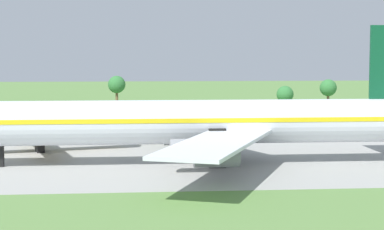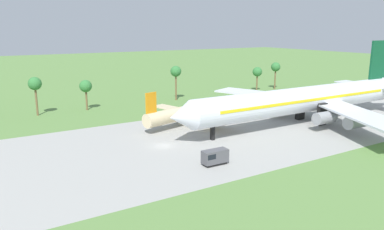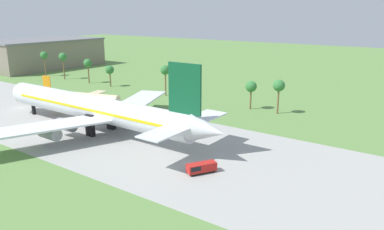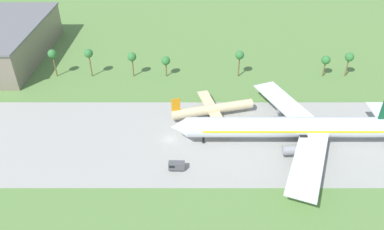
{
  "view_description": "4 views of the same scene",
  "coord_description": "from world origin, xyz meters",
  "px_view_note": "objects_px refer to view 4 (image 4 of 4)",
  "views": [
    {
      "loc": [
        28.95,
        -101.33,
        16.01
      ],
      "look_at": [
        38.1,
        -1.88,
        7.15
      ],
      "focal_mm": 65.0,
      "sensor_mm": 36.0,
      "label": 1
    },
    {
      "loc": [
        -33.12,
        -65.56,
        23.48
      ],
      "look_at": [
        5.77,
        -1.88,
        6.15
      ],
      "focal_mm": 35.0,
      "sensor_mm": 36.0,
      "label": 2
    },
    {
      "loc": [
        114.59,
        -63.73,
        30.31
      ],
      "look_at": [
        70.44,
        -1.88,
        9.34
      ],
      "focal_mm": 35.0,
      "sensor_mm": 36.0,
      "label": 3
    },
    {
      "loc": [
        7.3,
        -95.63,
        75.29
      ],
      "look_at": [
        7.32,
        5.0,
        6.0
      ],
      "focal_mm": 35.0,
      "sensor_mm": 36.0,
      "label": 4
    }
  ],
  "objects_px": {
    "jet_airliner": "(296,127)",
    "terminal_building": "(1,41)",
    "regional_aircraft": "(212,109)",
    "catering_van": "(176,166)"
  },
  "relations": [
    {
      "from": "catering_van",
      "to": "jet_airliner",
      "type": "bearing_deg",
      "value": 18.68
    },
    {
      "from": "jet_airliner",
      "to": "catering_van",
      "type": "xyz_separation_m",
      "value": [
        -37.18,
        -12.57,
        -4.64
      ]
    },
    {
      "from": "regional_aircraft",
      "to": "terminal_building",
      "type": "distance_m",
      "value": 104.27
    },
    {
      "from": "jet_airliner",
      "to": "terminal_building",
      "type": "relative_size",
      "value": 1.27
    },
    {
      "from": "jet_airliner",
      "to": "catering_van",
      "type": "bearing_deg",
      "value": -161.32
    },
    {
      "from": "jet_airliner",
      "to": "regional_aircraft",
      "type": "relative_size",
      "value": 2.69
    },
    {
      "from": "regional_aircraft",
      "to": "terminal_building",
      "type": "bearing_deg",
      "value": 152.74
    },
    {
      "from": "jet_airliner",
      "to": "regional_aircraft",
      "type": "height_order",
      "value": "jet_airliner"
    },
    {
      "from": "regional_aircraft",
      "to": "catering_van",
      "type": "bearing_deg",
      "value": -113.3
    },
    {
      "from": "terminal_building",
      "to": "regional_aircraft",
      "type": "bearing_deg",
      "value": -27.26
    }
  ]
}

